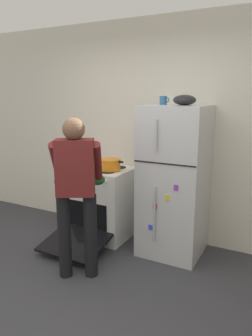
# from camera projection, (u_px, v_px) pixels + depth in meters

# --- Properties ---
(ground) EXTENTS (8.00, 8.00, 0.00)m
(ground) POSITION_uv_depth(u_px,v_px,m) (60.00, 319.00, 2.65)
(ground) COLOR #38383D
(kitchen_wall_back) EXTENTS (6.00, 0.10, 2.70)m
(kitchen_wall_back) POSITION_uv_depth(u_px,v_px,m) (156.00, 132.00, 4.02)
(kitchen_wall_back) COLOR silver
(kitchen_wall_back) RESTS_ON ground
(refrigerator) EXTENTS (0.68, 0.72, 1.69)m
(refrigerator) POSITION_uv_depth(u_px,v_px,m) (174.00, 181.00, 3.63)
(refrigerator) COLOR silver
(refrigerator) RESTS_ON ground
(stove_range) EXTENTS (0.76, 1.20, 0.90)m
(stove_range) POSITION_uv_depth(u_px,v_px,m) (101.00, 203.00, 4.15)
(stove_range) COLOR white
(stove_range) RESTS_ON ground
(person_cook) EXTENTS (0.64, 0.67, 1.60)m
(person_cook) POSITION_uv_depth(u_px,v_px,m) (76.00, 185.00, 3.11)
(person_cook) COLOR black
(person_cook) RESTS_ON ground
(red_pot) EXTENTS (0.36, 0.26, 0.14)m
(red_pot) POSITION_uv_depth(u_px,v_px,m) (110.00, 165.00, 3.93)
(red_pot) COLOR orange
(red_pot) RESTS_ON stove_range
(coffee_mug) EXTENTS (0.11, 0.08, 0.10)m
(coffee_mug) POSITION_uv_depth(u_px,v_px,m) (163.00, 100.00, 3.55)
(coffee_mug) COLOR #2D6093
(coffee_mug) RESTS_ON refrigerator
(pepper_mill) EXTENTS (0.05, 0.05, 0.19)m
(pepper_mill) POSITION_uv_depth(u_px,v_px,m) (90.00, 156.00, 4.35)
(pepper_mill) COLOR brown
(pepper_mill) RESTS_ON stove_range
(mixing_bowl) EXTENTS (0.24, 0.24, 0.11)m
(mixing_bowl) POSITION_uv_depth(u_px,v_px,m) (185.00, 100.00, 3.39)
(mixing_bowl) COLOR black
(mixing_bowl) RESTS_ON refrigerator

